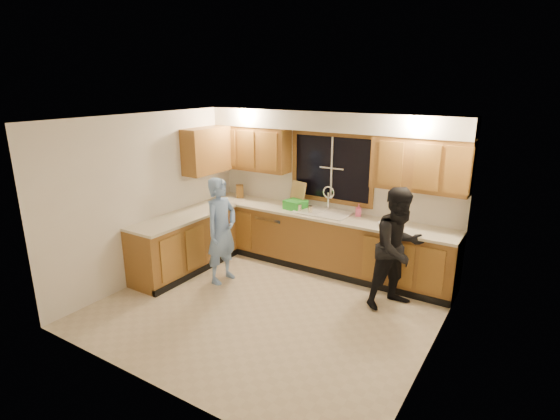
# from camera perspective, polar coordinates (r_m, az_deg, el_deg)

# --- Properties ---
(floor) EXTENTS (4.20, 4.20, 0.00)m
(floor) POSITION_cam_1_polar(r_m,az_deg,el_deg) (6.02, -1.71, -12.65)
(floor) COLOR beige
(floor) RESTS_ON ground
(ceiling) EXTENTS (4.20, 4.20, 0.00)m
(ceiling) POSITION_cam_1_polar(r_m,az_deg,el_deg) (5.28, -1.95, 11.77)
(ceiling) COLOR white
(wall_back) EXTENTS (4.20, 0.00, 4.20)m
(wall_back) POSITION_cam_1_polar(r_m,az_deg,el_deg) (7.12, 6.73, 2.71)
(wall_back) COLOR white
(wall_back) RESTS_ON ground
(wall_left) EXTENTS (0.00, 3.80, 3.80)m
(wall_left) POSITION_cam_1_polar(r_m,az_deg,el_deg) (6.88, -16.52, 1.63)
(wall_left) COLOR white
(wall_left) RESTS_ON ground
(wall_right) EXTENTS (0.00, 3.80, 3.80)m
(wall_right) POSITION_cam_1_polar(r_m,az_deg,el_deg) (4.75, 19.81, -5.30)
(wall_right) COLOR white
(wall_right) RESTS_ON ground
(base_cabinets_back) EXTENTS (4.20, 0.60, 0.88)m
(base_cabinets_back) POSITION_cam_1_polar(r_m,az_deg,el_deg) (7.10, 5.46, -4.14)
(base_cabinets_back) COLOR olive
(base_cabinets_back) RESTS_ON ground
(base_cabinets_left) EXTENTS (0.60, 1.90, 0.88)m
(base_cabinets_left) POSITION_cam_1_polar(r_m,az_deg,el_deg) (7.14, -12.29, -4.35)
(base_cabinets_left) COLOR olive
(base_cabinets_left) RESTS_ON ground
(countertop_back) EXTENTS (4.20, 0.63, 0.04)m
(countertop_back) POSITION_cam_1_polar(r_m,az_deg,el_deg) (6.94, 5.51, -0.62)
(countertop_back) COLOR beige
(countertop_back) RESTS_ON base_cabinets_back
(countertop_left) EXTENTS (0.63, 1.90, 0.04)m
(countertop_left) POSITION_cam_1_polar(r_m,az_deg,el_deg) (6.98, -12.43, -0.84)
(countertop_left) COLOR beige
(countertop_left) RESTS_ON base_cabinets_left
(upper_cabinets_left) EXTENTS (1.35, 0.33, 0.75)m
(upper_cabinets_left) POSITION_cam_1_polar(r_m,az_deg,el_deg) (7.58, -3.53, 8.07)
(upper_cabinets_left) COLOR olive
(upper_cabinets_left) RESTS_ON wall_back
(upper_cabinets_right) EXTENTS (1.35, 0.33, 0.75)m
(upper_cabinets_right) POSITION_cam_1_polar(r_m,az_deg,el_deg) (6.38, 17.92, 5.69)
(upper_cabinets_right) COLOR olive
(upper_cabinets_right) RESTS_ON wall_back
(upper_cabinets_return) EXTENTS (0.33, 0.90, 0.75)m
(upper_cabinets_return) POSITION_cam_1_polar(r_m,az_deg,el_deg) (7.42, -9.55, 7.69)
(upper_cabinets_return) COLOR olive
(upper_cabinets_return) RESTS_ON wall_left
(soffit) EXTENTS (4.20, 0.35, 0.30)m
(soffit) POSITION_cam_1_polar(r_m,az_deg,el_deg) (6.79, 6.39, 11.47)
(soffit) COLOR silver
(soffit) RESTS_ON wall_back
(window_frame) EXTENTS (1.44, 0.03, 1.14)m
(window_frame) POSITION_cam_1_polar(r_m,az_deg,el_deg) (7.04, 6.79, 5.46)
(window_frame) COLOR black
(window_frame) RESTS_ON wall_back
(sink) EXTENTS (0.86, 0.52, 0.57)m
(sink) POSITION_cam_1_polar(r_m,az_deg,el_deg) (6.97, 5.57, -0.85)
(sink) COLOR white
(sink) RESTS_ON countertop_back
(dishwasher) EXTENTS (0.60, 0.56, 0.82)m
(dishwasher) POSITION_cam_1_polar(r_m,az_deg,el_deg) (7.50, -0.39, -3.17)
(dishwasher) COLOR white
(dishwasher) RESTS_ON floor
(stove) EXTENTS (0.58, 0.75, 0.90)m
(stove) POSITION_cam_1_polar(r_m,az_deg,el_deg) (6.77, -15.66, -5.67)
(stove) COLOR white
(stove) RESTS_ON floor
(man) EXTENTS (0.41, 0.60, 1.60)m
(man) POSITION_cam_1_polar(r_m,az_deg,el_deg) (6.54, -7.66, -2.69)
(man) COLOR #7299D7
(man) RESTS_ON floor
(woman) EXTENTS (0.96, 1.01, 1.65)m
(woman) POSITION_cam_1_polar(r_m,az_deg,el_deg) (5.96, 15.24, -4.86)
(woman) COLOR black
(woman) RESTS_ON floor
(knife_block) EXTENTS (0.16, 0.16, 0.23)m
(knife_block) POSITION_cam_1_polar(r_m,az_deg,el_deg) (7.86, -5.28, 2.46)
(knife_block) COLOR #9C6A2B
(knife_block) RESTS_ON countertop_back
(cutting_board) EXTENTS (0.33, 0.19, 0.42)m
(cutting_board) POSITION_cam_1_polar(r_m,az_deg,el_deg) (7.25, 2.34, 2.10)
(cutting_board) COLOR tan
(cutting_board) RESTS_ON countertop_back
(dish_crate) EXTENTS (0.36, 0.34, 0.15)m
(dish_crate) POSITION_cam_1_polar(r_m,az_deg,el_deg) (7.13, 2.03, 0.71)
(dish_crate) COLOR green
(dish_crate) RESTS_ON countertop_back
(soap_bottle) EXTENTS (0.11, 0.11, 0.19)m
(soap_bottle) POSITION_cam_1_polar(r_m,az_deg,el_deg) (6.86, 10.22, -0.01)
(soap_bottle) COLOR pink
(soap_bottle) RESTS_ON countertop_back
(bowl) EXTENTS (0.23, 0.23, 0.05)m
(bowl) POSITION_cam_1_polar(r_m,az_deg,el_deg) (6.50, 13.70, -1.80)
(bowl) COLOR silver
(bowl) RESTS_ON countertop_back
(can_left) EXTENTS (0.09, 0.09, 0.13)m
(can_left) POSITION_cam_1_polar(r_m,az_deg,el_deg) (6.98, 2.54, 0.25)
(can_left) COLOR beige
(can_left) RESTS_ON countertop_back
(can_right) EXTENTS (0.09, 0.09, 0.13)m
(can_right) POSITION_cam_1_polar(r_m,az_deg,el_deg) (6.89, 3.95, 0.02)
(can_right) COLOR beige
(can_right) RESTS_ON countertop_back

